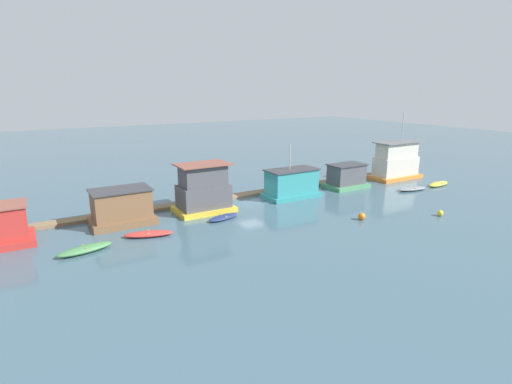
{
  "coord_description": "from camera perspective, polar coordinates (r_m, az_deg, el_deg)",
  "views": [
    {
      "loc": [
        -21.25,
        -36.49,
        12.23
      ],
      "look_at": [
        0.0,
        -1.0,
        1.4
      ],
      "focal_mm": 28.0,
      "sensor_mm": 36.0,
      "label": 1
    }
  ],
  "objects": [
    {
      "name": "buoy_yellow",
      "position": [
        43.24,
        24.83,
        -2.75
      ],
      "size": [
        0.59,
        0.59,
        0.59
      ],
      "primitive_type": "sphere",
      "color": "yellow",
      "rests_on": "ground_plane"
    },
    {
      "name": "dinghy_yellow",
      "position": [
        56.65,
        24.61,
        1.07
      ],
      "size": [
        4.19,
        1.97,
        0.41
      ],
      "color": "yellow",
      "rests_on": "ground_plane"
    },
    {
      "name": "houseboat_teal",
      "position": [
        45.88,
        5.11,
        1.18
      ],
      "size": [
        6.41,
        3.47,
        6.17
      ],
      "color": "teal",
      "rests_on": "ground_plane"
    },
    {
      "name": "dock_walkway",
      "position": [
        46.22,
        -2.38,
        -0.49
      ],
      "size": [
        59.6,
        1.47,
        0.3
      ],
      "primitive_type": "cube",
      "color": "#846B4C",
      "rests_on": "ground_plane"
    },
    {
      "name": "dinghy_grey",
      "position": [
        52.59,
        21.38,
        0.44
      ],
      "size": [
        4.23,
        2.01,
        0.44
      ],
      "color": "gray",
      "rests_on": "ground_plane"
    },
    {
      "name": "mooring_post_centre",
      "position": [
        42.41,
        -10.14,
        -1.48
      ],
      "size": [
        0.24,
        0.24,
        1.2
      ],
      "primitive_type": "cylinder",
      "color": "brown",
      "rests_on": "ground_plane"
    },
    {
      "name": "ground_plane",
      "position": [
        43.96,
        -0.67,
        -1.48
      ],
      "size": [
        200.0,
        200.0,
        0.0
      ],
      "primitive_type": "plane",
      "color": "#426070"
    },
    {
      "name": "houseboat_yellow",
      "position": [
        40.57,
        -7.51,
        0.24
      ],
      "size": [
        5.77,
        3.94,
        4.94
      ],
      "color": "gold",
      "rests_on": "ground_plane"
    },
    {
      "name": "houseboat_brown",
      "position": [
        38.65,
        -18.64,
        -2.12
      ],
      "size": [
        5.67,
        3.73,
        3.33
      ],
      "color": "brown",
      "rests_on": "ground_plane"
    },
    {
      "name": "dinghy_red",
      "position": [
        35.19,
        -15.1,
        -5.8
      ],
      "size": [
        4.25,
        2.48,
        0.45
      ],
      "color": "red",
      "rests_on": "ground_plane"
    },
    {
      "name": "dinghy_navy",
      "position": [
        38.51,
        -4.67,
        -3.6
      ],
      "size": [
        3.74,
        2.11,
        0.37
      ],
      "color": "navy",
      "rests_on": "ground_plane"
    },
    {
      "name": "houseboat_orange",
      "position": [
        58.52,
        19.37,
        4.09
      ],
      "size": [
        7.45,
        3.63,
        9.11
      ],
      "color": "orange",
      "rests_on": "ground_plane"
    },
    {
      "name": "buoy_orange",
      "position": [
        39.41,
        14.86,
        -3.38
      ],
      "size": [
        0.7,
        0.7,
        0.7
      ],
      "primitive_type": "sphere",
      "color": "orange",
      "rests_on": "ground_plane"
    },
    {
      "name": "houseboat_green",
      "position": [
        51.55,
        12.8,
        2.17
      ],
      "size": [
        5.3,
        3.44,
        2.99
      ],
      "color": "#4C9360",
      "rests_on": "ground_plane"
    },
    {
      "name": "dinghy_green",
      "position": [
        33.48,
        -23.24,
        -7.51
      ],
      "size": [
        4.32,
        2.08,
        0.54
      ],
      "color": "#47844C",
      "rests_on": "ground_plane"
    }
  ]
}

